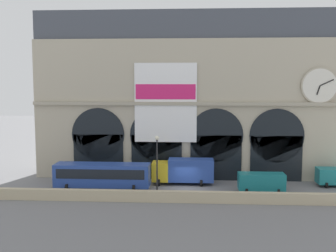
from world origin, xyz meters
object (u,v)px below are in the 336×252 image
object	(u,v)px
street_lamp_quayside	(157,159)
bus_midwest	(102,175)
box_truck_center	(184,170)
van_mideast	(261,182)

from	to	relation	value
street_lamp_quayside	bus_midwest	bearing A→B (deg)	152.63
street_lamp_quayside	box_truck_center	bearing A→B (deg)	68.65
van_mideast	street_lamp_quayside	xyz separation A→B (m)	(-11.59, -3.59, 3.17)
bus_midwest	van_mideast	size ratio (longest dim) A/B	2.12
bus_midwest	box_truck_center	xyz separation A→B (m)	(9.36, 3.38, -0.08)
van_mideast	street_lamp_quayside	world-z (taller)	street_lamp_quayside
box_truck_center	van_mideast	distance (m)	9.50
bus_midwest	van_mideast	bearing A→B (deg)	0.42
bus_midwest	van_mideast	distance (m)	18.28
bus_midwest	box_truck_center	world-z (taller)	box_truck_center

